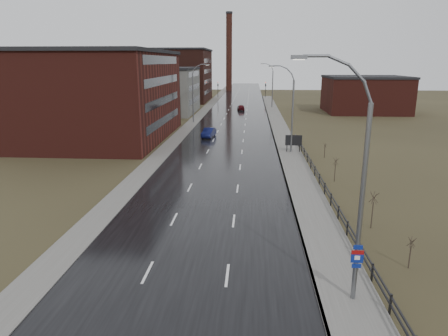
# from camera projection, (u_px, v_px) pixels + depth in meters

# --- Properties ---
(ground) EXTENTS (320.00, 320.00, 0.00)m
(ground) POSITION_uv_depth(u_px,v_px,m) (174.00, 318.00, 18.93)
(ground) COLOR #2D2819
(ground) RESTS_ON ground
(road) EXTENTS (14.00, 300.00, 0.06)m
(road) POSITION_uv_depth(u_px,v_px,m) (233.00, 125.00, 76.75)
(road) COLOR black
(road) RESTS_ON ground
(sidewalk_right) EXTENTS (3.20, 180.00, 0.18)m
(sidewalk_right) POSITION_uv_depth(u_px,v_px,m) (290.00, 154.00, 52.06)
(sidewalk_right) COLOR #595651
(sidewalk_right) RESTS_ON ground
(curb_right) EXTENTS (0.16, 180.00, 0.18)m
(curb_right) POSITION_uv_depth(u_px,v_px,m) (278.00, 154.00, 52.17)
(curb_right) COLOR slate
(curb_right) RESTS_ON ground
(sidewalk_left) EXTENTS (2.40, 260.00, 0.12)m
(sidewalk_left) POSITION_uv_depth(u_px,v_px,m) (191.00, 124.00, 77.29)
(sidewalk_left) COLOR #595651
(sidewalk_left) RESTS_ON ground
(warehouse_near) EXTENTS (22.44, 28.56, 13.50)m
(warehouse_near) POSITION_uv_depth(u_px,v_px,m) (94.00, 95.00, 61.96)
(warehouse_near) COLOR #471914
(warehouse_near) RESTS_ON ground
(warehouse_mid) EXTENTS (16.32, 20.40, 10.50)m
(warehouse_mid) POSITION_uv_depth(u_px,v_px,m) (161.00, 90.00, 93.95)
(warehouse_mid) COLOR slate
(warehouse_mid) RESTS_ON ground
(warehouse_far) EXTENTS (26.52, 24.48, 15.50)m
(warehouse_far) POSITION_uv_depth(u_px,v_px,m) (166.00, 75.00, 122.55)
(warehouse_far) COLOR #331611
(warehouse_far) RESTS_ON ground
(building_right) EXTENTS (18.36, 16.32, 8.50)m
(building_right) POSITION_uv_depth(u_px,v_px,m) (365.00, 94.00, 94.83)
(building_right) COLOR #471914
(building_right) RESTS_ON ground
(smokestack) EXTENTS (2.70, 2.70, 30.70)m
(smokestack) POSITION_uv_depth(u_px,v_px,m) (229.00, 52.00, 159.89)
(smokestack) COLOR #331611
(smokestack) RESTS_ON ground
(streetlight_main) EXTENTS (3.91, 0.29, 12.11)m
(streetlight_main) POSITION_uv_depth(u_px,v_px,m) (356.00, 187.00, 18.72)
(streetlight_main) COLOR slate
(streetlight_main) RESTS_ON ground
(streetlight_right_mid) EXTENTS (3.36, 0.28, 11.35)m
(streetlight_right_mid) POSITION_uv_depth(u_px,v_px,m) (290.00, 109.00, 51.55)
(streetlight_right_mid) COLOR slate
(streetlight_right_mid) RESTS_ON ground
(streetlight_left) EXTENTS (3.36, 0.28, 11.35)m
(streetlight_left) POSITION_uv_depth(u_px,v_px,m) (194.00, 93.00, 77.69)
(streetlight_left) COLOR slate
(streetlight_left) RESTS_ON ground
(streetlight_right_far) EXTENTS (3.36, 0.28, 11.35)m
(streetlight_right_far) POSITION_uv_depth(u_px,v_px,m) (271.00, 85.00, 103.59)
(streetlight_right_far) COLOR slate
(streetlight_right_far) RESTS_ON ground
(guardrail) EXTENTS (0.10, 53.05, 1.10)m
(guardrail) POSITION_uv_depth(u_px,v_px,m) (326.00, 189.00, 35.71)
(guardrail) COLOR black
(guardrail) RESTS_ON ground
(shrub_b) EXTENTS (0.47, 0.49, 1.95)m
(shrub_b) POSITION_uv_depth(u_px,v_px,m) (410.00, 252.00, 23.23)
(shrub_b) COLOR #382D23
(shrub_b) RESTS_ON ground
(shrub_c) EXTENTS (0.64, 0.68, 2.74)m
(shrub_c) POSITION_uv_depth(u_px,v_px,m) (373.00, 209.00, 28.80)
(shrub_c) COLOR #382D23
(shrub_c) RESTS_ON ground
(shrub_d) EXTENTS (0.48, 0.51, 2.01)m
(shrub_d) POSITION_uv_depth(u_px,v_px,m) (363.00, 183.00, 36.27)
(shrub_d) COLOR #382D23
(shrub_d) RESTS_ON ground
(shrub_e) EXTENTS (0.58, 0.61, 2.44)m
(shrub_e) POSITION_uv_depth(u_px,v_px,m) (335.00, 169.00, 40.19)
(shrub_e) COLOR #382D23
(shrub_e) RESTS_ON ground
(shrub_f) EXTENTS (0.44, 0.46, 1.81)m
(shrub_f) POSITION_uv_depth(u_px,v_px,m) (325.00, 150.00, 50.23)
(shrub_f) COLOR #382D23
(shrub_f) RESTS_ON ground
(billboard) EXTENTS (2.18, 0.17, 2.44)m
(billboard) POSITION_uv_depth(u_px,v_px,m) (294.00, 141.00, 52.58)
(billboard) COLOR black
(billboard) RESTS_ON ground
(traffic_light_left) EXTENTS (0.58, 2.73, 5.30)m
(traffic_light_left) POSITION_uv_depth(u_px,v_px,m) (218.00, 84.00, 133.93)
(traffic_light_left) COLOR black
(traffic_light_left) RESTS_ON ground
(traffic_light_right) EXTENTS (0.58, 2.73, 5.30)m
(traffic_light_right) POSITION_uv_depth(u_px,v_px,m) (266.00, 84.00, 132.86)
(traffic_light_right) COLOR black
(traffic_light_right) RESTS_ON ground
(car_near) EXTENTS (2.09, 4.62, 1.47)m
(car_near) POSITION_uv_depth(u_px,v_px,m) (209.00, 133.00, 63.83)
(car_near) COLOR #0C113F
(car_near) RESTS_ON ground
(car_far) EXTENTS (2.07, 4.29, 1.41)m
(car_far) POSITION_uv_depth(u_px,v_px,m) (241.00, 108.00, 99.01)
(car_far) COLOR #430B10
(car_far) RESTS_ON ground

